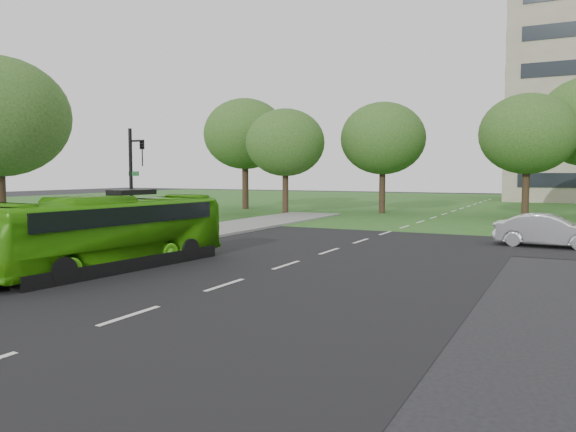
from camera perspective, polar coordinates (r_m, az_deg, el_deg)
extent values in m
plane|color=black|center=(18.49, -3.02, -5.96)|extent=(160.00, 160.00, 0.00)
cube|color=black|center=(37.04, 12.57, -0.82)|extent=(14.00, 120.00, 0.01)
cube|color=black|center=(31.29, 9.86, -1.73)|extent=(80.00, 12.00, 0.01)
cube|color=silver|center=(32.24, 10.38, -1.54)|extent=(0.15, 90.00, 0.01)
cube|color=#2F571D|center=(61.53, 18.33, 1.11)|extent=(120.00, 60.00, 0.01)
cube|color=black|center=(78.62, 21.87, 10.81)|extent=(0.10, 18.40, 23.00)
cylinder|color=black|center=(45.31, -0.27, 2.24)|extent=(0.48, 0.48, 3.20)
ellipsoid|color=#204818|center=(45.34, -0.27, 7.47)|extent=(6.35, 6.35, 5.40)
cylinder|color=black|center=(46.58, 9.54, 2.33)|extent=(0.50, 0.50, 3.35)
ellipsoid|color=#204818|center=(46.63, 9.61, 7.78)|extent=(6.89, 6.89, 5.86)
cylinder|color=black|center=(43.75, 22.98, 1.93)|extent=(0.51, 0.51, 3.39)
ellipsoid|color=#204818|center=(43.80, 23.15, 7.68)|extent=(6.74, 6.74, 5.73)
cylinder|color=black|center=(51.48, -4.35, 2.84)|extent=(0.58, 0.58, 3.83)
ellipsoid|color=#204818|center=(51.58, -4.39, 8.31)|extent=(7.51, 7.51, 6.39)
cylinder|color=black|center=(29.46, -27.14, 0.66)|extent=(0.50, 0.50, 3.29)
imported|color=#40A30F|center=(20.37, -17.43, -1.58)|extent=(3.06, 9.30, 2.54)
imported|color=silver|center=(27.67, 24.91, -1.35)|extent=(4.60, 1.83, 1.49)
cylinder|color=black|center=(24.10, -15.64, 2.45)|extent=(0.14, 0.14, 5.14)
cylinder|color=black|center=(23.88, -15.10, 7.39)|extent=(0.72, 0.08, 0.08)
imported|color=black|center=(23.68, -14.61, 6.18)|extent=(0.23, 0.25, 1.03)
cube|color=#195926|center=(23.98, -15.40, 4.17)|extent=(0.51, 0.04, 0.19)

